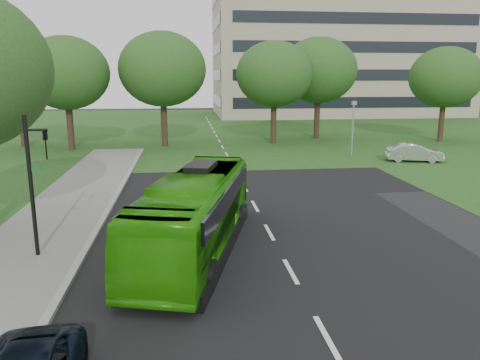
{
  "coord_description": "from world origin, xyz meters",
  "views": [
    {
      "loc": [
        -3.35,
        -16.14,
        6.33
      ],
      "look_at": [
        -0.87,
        4.96,
        1.6
      ],
      "focal_mm": 35.0,
      "sensor_mm": 36.0,
      "label": 1
    }
  ],
  "objects_px": {
    "tree_park_b": "(162,69)",
    "traffic_light": "(35,176)",
    "tree_park_c": "(274,74)",
    "tree_park_a": "(66,73)",
    "tree_park_d": "(319,70)",
    "office_building": "(337,38)",
    "tree_park_e": "(446,77)",
    "sedan": "(414,153)",
    "camera_pole": "(353,121)",
    "bus": "(195,213)",
    "tree_park_f": "(17,70)"
  },
  "relations": [
    {
      "from": "tree_park_a",
      "to": "tree_park_f",
      "type": "height_order",
      "value": "tree_park_f"
    },
    {
      "from": "camera_pole",
      "to": "bus",
      "type": "bearing_deg",
      "value": -104.35
    },
    {
      "from": "office_building",
      "to": "tree_park_e",
      "type": "bearing_deg",
      "value": -90.29
    },
    {
      "from": "tree_park_e",
      "to": "traffic_light",
      "type": "distance_m",
      "value": 40.86
    },
    {
      "from": "camera_pole",
      "to": "tree_park_b",
      "type": "bearing_deg",
      "value": 173.61
    },
    {
      "from": "tree_park_e",
      "to": "camera_pole",
      "type": "bearing_deg",
      "value": -147.78
    },
    {
      "from": "camera_pole",
      "to": "tree_park_e",
      "type": "bearing_deg",
      "value": 51.43
    },
    {
      "from": "bus",
      "to": "sedan",
      "type": "xyz_separation_m",
      "value": [
        16.87,
        16.69,
        -0.76
      ]
    },
    {
      "from": "tree_park_b",
      "to": "traffic_light",
      "type": "height_order",
      "value": "tree_park_b"
    },
    {
      "from": "office_building",
      "to": "sedan",
      "type": "relative_size",
      "value": 9.7
    },
    {
      "from": "tree_park_d",
      "to": "tree_park_f",
      "type": "xyz_separation_m",
      "value": [
        -28.15,
        -2.5,
        -0.02
      ]
    },
    {
      "from": "tree_park_b",
      "to": "camera_pole",
      "type": "relative_size",
      "value": 2.33
    },
    {
      "from": "bus",
      "to": "sedan",
      "type": "bearing_deg",
      "value": 59.65
    },
    {
      "from": "tree_park_a",
      "to": "tree_park_d",
      "type": "xyz_separation_m",
      "value": [
        23.41,
        4.92,
        0.32
      ]
    },
    {
      "from": "office_building",
      "to": "tree_park_e",
      "type": "distance_m",
      "value": 35.1
    },
    {
      "from": "tree_park_a",
      "to": "bus",
      "type": "distance_m",
      "value": 28.06
    },
    {
      "from": "tree_park_b",
      "to": "tree_park_c",
      "type": "bearing_deg",
      "value": 4.72
    },
    {
      "from": "bus",
      "to": "tree_park_b",
      "type": "bearing_deg",
      "value": 109.6
    },
    {
      "from": "tree_park_c",
      "to": "tree_park_d",
      "type": "bearing_deg",
      "value": 28.29
    },
    {
      "from": "tree_park_d",
      "to": "camera_pole",
      "type": "height_order",
      "value": "tree_park_d"
    },
    {
      "from": "tree_park_c",
      "to": "traffic_light",
      "type": "bearing_deg",
      "value": -115.93
    },
    {
      "from": "office_building",
      "to": "tree_park_a",
      "type": "height_order",
      "value": "office_building"
    },
    {
      "from": "tree_park_e",
      "to": "camera_pole",
      "type": "distance_m",
      "value": 14.33
    },
    {
      "from": "tree_park_f",
      "to": "sedan",
      "type": "distance_m",
      "value": 34.36
    },
    {
      "from": "office_building",
      "to": "tree_park_a",
      "type": "bearing_deg",
      "value": -134.37
    },
    {
      "from": "tree_park_c",
      "to": "camera_pole",
      "type": "distance_m",
      "value": 10.2
    },
    {
      "from": "tree_park_b",
      "to": "bus",
      "type": "bearing_deg",
      "value": -85.36
    },
    {
      "from": "office_building",
      "to": "traffic_light",
      "type": "distance_m",
      "value": 69.52
    },
    {
      "from": "tree_park_e",
      "to": "tree_park_b",
      "type": "bearing_deg",
      "value": -179.73
    },
    {
      "from": "tree_park_a",
      "to": "tree_park_c",
      "type": "distance_m",
      "value": 18.5
    },
    {
      "from": "traffic_light",
      "to": "tree_park_c",
      "type": "bearing_deg",
      "value": 44.42
    },
    {
      "from": "tree_park_c",
      "to": "tree_park_d",
      "type": "xyz_separation_m",
      "value": [
        5.04,
        2.71,
        0.38
      ]
    },
    {
      "from": "tree_park_c",
      "to": "traffic_light",
      "type": "distance_m",
      "value": 31.29
    },
    {
      "from": "tree_park_a",
      "to": "traffic_light",
      "type": "relative_size",
      "value": 1.91
    },
    {
      "from": "tree_park_a",
      "to": "tree_park_b",
      "type": "xyz_separation_m",
      "value": [
        8.02,
        1.36,
        0.35
      ]
    },
    {
      "from": "tree_park_b",
      "to": "traffic_light",
      "type": "distance_m",
      "value": 27.58
    },
    {
      "from": "tree_park_c",
      "to": "bus",
      "type": "bearing_deg",
      "value": -106.33
    },
    {
      "from": "tree_park_e",
      "to": "sedan",
      "type": "height_order",
      "value": "tree_park_e"
    },
    {
      "from": "traffic_light",
      "to": "camera_pole",
      "type": "bearing_deg",
      "value": 27.31
    },
    {
      "from": "tree_park_a",
      "to": "traffic_light",
      "type": "xyz_separation_m",
      "value": [
        4.77,
        -25.75,
        -3.59
      ]
    },
    {
      "from": "tree_park_c",
      "to": "tree_park_f",
      "type": "xyz_separation_m",
      "value": [
        -23.11,
        0.21,
        0.36
      ]
    },
    {
      "from": "office_building",
      "to": "sedan",
      "type": "bearing_deg",
      "value": -100.26
    },
    {
      "from": "tree_park_f",
      "to": "traffic_light",
      "type": "relative_size",
      "value": 1.99
    },
    {
      "from": "tree_park_b",
      "to": "tree_park_c",
      "type": "relative_size",
      "value": 1.07
    },
    {
      "from": "tree_park_c",
      "to": "office_building",
      "type": "bearing_deg",
      "value": 63.49
    },
    {
      "from": "bus",
      "to": "tree_park_e",
      "type": "bearing_deg",
      "value": 62.47
    },
    {
      "from": "office_building",
      "to": "tree_park_b",
      "type": "relative_size",
      "value": 3.91
    },
    {
      "from": "tree_park_d",
      "to": "traffic_light",
      "type": "relative_size",
      "value": 2.01
    },
    {
      "from": "tree_park_e",
      "to": "sedan",
      "type": "relative_size",
      "value": 2.21
    },
    {
      "from": "tree_park_f",
      "to": "bus",
      "type": "height_order",
      "value": "tree_park_f"
    }
  ]
}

